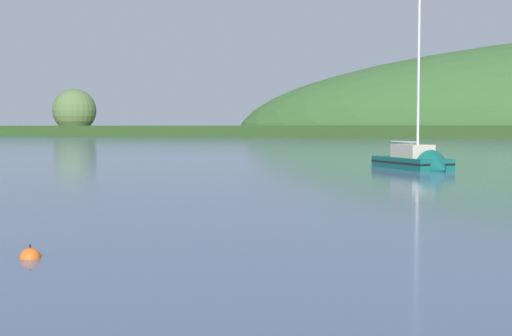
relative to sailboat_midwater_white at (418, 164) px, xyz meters
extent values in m
sphere|color=#56703D|center=(-160.58, 158.47, 8.54)|extent=(15.66, 15.66, 15.66)
cube|color=#0F564C|center=(-0.66, 0.69, -0.22)|extent=(6.98, 7.16, 1.35)
cone|color=#0F564C|center=(1.84, -1.94, -0.22)|extent=(3.16, 3.13, 2.63)
cube|color=black|center=(-0.66, 0.69, 0.09)|extent=(7.00, 7.17, 0.16)
cube|color=#BCB299|center=(-0.53, 0.56, 0.94)|extent=(3.60, 3.65, 0.96)
cylinder|color=silver|center=(-0.03, 0.04, 6.28)|extent=(0.19, 0.19, 11.65)
cylinder|color=silver|center=(-1.34, 1.42, 1.57)|extent=(2.73, 2.87, 0.15)
sphere|color=#EA5B19|center=(-0.03, -39.70, -0.36)|extent=(0.49, 0.49, 0.49)
cylinder|color=black|center=(-0.03, -39.70, -0.08)|extent=(0.04, 0.04, 0.08)
camera|label=1|loc=(12.06, -52.83, 2.72)|focal=51.42mm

